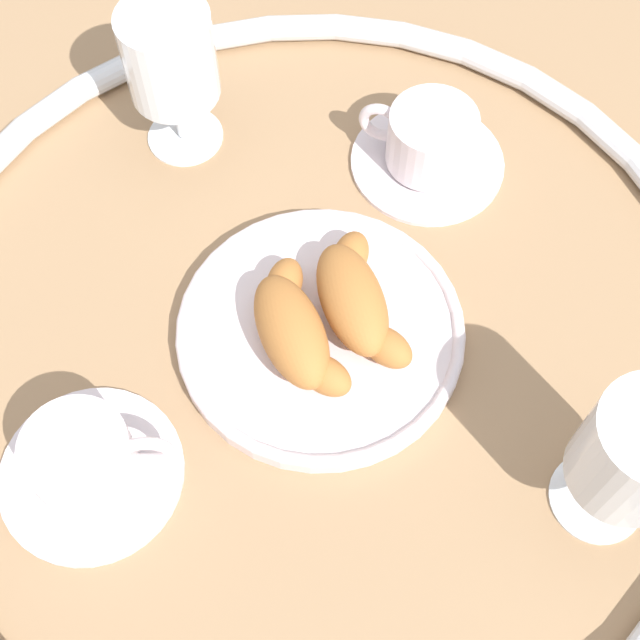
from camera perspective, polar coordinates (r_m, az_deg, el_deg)
The scene contains 9 objects.
ground_plane at distance 0.70m, azimuth -0.49°, elevation -0.78°, with size 2.20×2.20×0.00m, color #997551.
table_chrome_rim at distance 0.69m, azimuth -0.49°, elevation -0.32°, with size 0.68×0.68×0.02m, color silver.
pastry_plate at distance 0.69m, azimuth -0.00°, elevation -0.79°, with size 0.23×0.23×0.02m.
croissant_large at distance 0.66m, azimuth -1.88°, elevation -0.53°, with size 0.12×0.11×0.04m.
croissant_small at distance 0.67m, azimuth 2.36°, elevation 1.36°, with size 0.12×0.11×0.04m.
coffee_cup_near at distance 0.65m, azimuth -15.02°, elevation -8.98°, with size 0.14×0.14×0.06m.
coffee_cup_far at distance 0.78m, azimuth 7.10°, elevation 11.28°, with size 0.14×0.14×0.06m.
juice_glass_left at distance 0.75m, azimuth -9.72°, elevation 16.21°, with size 0.08×0.08×0.14m.
juice_glass_right at distance 0.59m, azimuth 19.88°, elevation -8.31°, with size 0.08×0.08×0.14m.
Camera 1 is at (0.20, -0.25, 0.62)m, focal length 49.11 mm.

